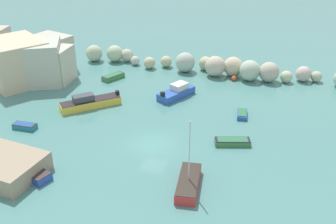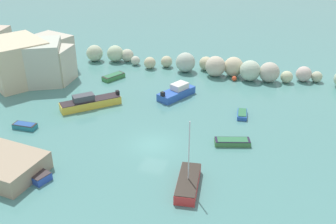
# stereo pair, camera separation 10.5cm
# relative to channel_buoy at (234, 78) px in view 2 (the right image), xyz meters

# --- Properties ---
(cove_water) EXTENTS (160.00, 160.00, 0.00)m
(cove_water) POSITION_rel_channel_buoy_xyz_m (-5.18, -18.24, -0.33)
(cove_water) COLOR teal
(cove_water) RESTS_ON ground
(cliff_headland_left) EXTENTS (20.91, 14.27, 5.57)m
(cliff_headland_left) POSITION_rel_channel_buoy_xyz_m (-29.15, -6.05, 2.12)
(cliff_headland_left) COLOR beige
(cliff_headland_left) RESTS_ON ground
(rock_breakwater) EXTENTS (36.89, 4.58, 2.76)m
(rock_breakwater) POSITION_rel_channel_buoy_xyz_m (-3.74, 1.69, 0.87)
(rock_breakwater) COLOR #B5C5A6
(rock_breakwater) RESTS_ON ground
(channel_buoy) EXTENTS (0.67, 0.67, 0.67)m
(channel_buoy) POSITION_rel_channel_buoy_xyz_m (0.00, 0.00, 0.00)
(channel_buoy) COLOR #E04C28
(channel_buoy) RESTS_ON cove_water
(moored_boat_0) EXTENTS (6.12, 5.86, 1.65)m
(moored_boat_0) POSITION_rel_channel_buoy_xyz_m (-14.66, -12.65, 0.27)
(moored_boat_0) COLOR yellow
(moored_boat_0) RESTS_ON cove_water
(moored_boat_1) EXTENTS (2.16, 4.81, 6.09)m
(moored_boat_1) POSITION_rel_channel_buoy_xyz_m (-0.30, -23.70, 0.13)
(moored_boat_1) COLOR red
(moored_boat_1) RESTS_ON cove_water
(moored_boat_2) EXTENTS (3.87, 5.25, 1.60)m
(moored_boat_2) POSITION_rel_channel_buoy_xyz_m (-5.91, -7.04, 0.27)
(moored_boat_2) COLOR blue
(moored_boat_2) RESTS_ON cove_water
(moored_boat_3) EXTENTS (2.48, 3.30, 0.64)m
(moored_boat_3) POSITION_rel_channel_buoy_xyz_m (-15.56, -4.04, -0.00)
(moored_boat_3) COLOR #3C8546
(moored_boat_3) RESTS_ON cove_water
(moored_boat_4) EXTENTS (3.53, 2.43, 0.68)m
(moored_boat_4) POSITION_rel_channel_buoy_xyz_m (-13.12, -26.03, 0.01)
(moored_boat_4) COLOR blue
(moored_boat_4) RESTS_ON cove_water
(moored_boat_5) EXTENTS (3.57, 2.02, 0.58)m
(moored_boat_5) POSITION_rel_channel_buoy_xyz_m (2.14, -16.06, -0.03)
(moored_boat_5) COLOR #417E44
(moored_boat_5) RESTS_ON cove_water
(moored_boat_7) EXTENTS (1.27, 2.37, 0.53)m
(moored_boat_7) POSITION_rel_channel_buoy_xyz_m (2.30, -9.93, -0.08)
(moored_boat_7) COLOR #2857B3
(moored_boat_7) RESTS_ON cove_water
(moored_boat_8) EXTENTS (2.43, 1.07, 0.56)m
(moored_boat_8) POSITION_rel_channel_buoy_xyz_m (-18.78, -19.11, -0.04)
(moored_boat_8) COLOR teal
(moored_boat_8) RESTS_ON cove_water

